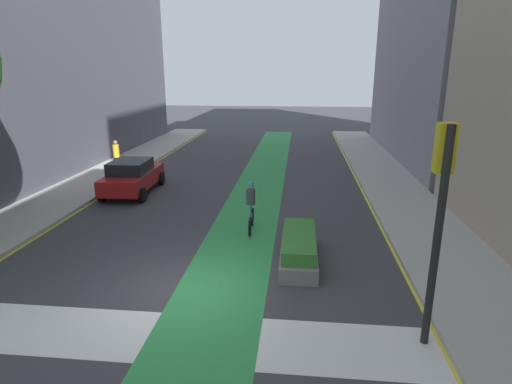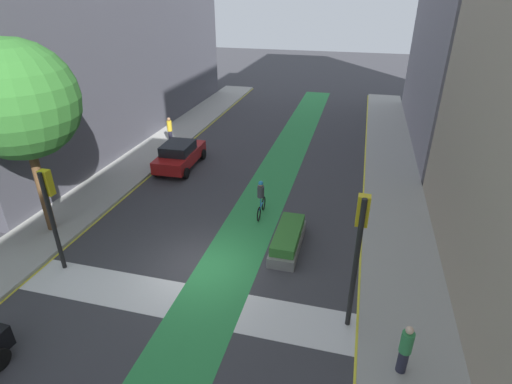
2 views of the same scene
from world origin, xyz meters
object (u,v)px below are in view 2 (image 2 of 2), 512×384
(traffic_signal_near_left, at_px, (50,202))
(pedestrian_sidewalk_right_a, at_px, (405,349))
(car_red_left_far, at_px, (180,155))
(traffic_signal_near_right, at_px, (359,239))
(cyclist_in_lane, at_px, (261,198))
(street_tree_near, at_px, (18,101))
(median_planter, at_px, (288,239))
(pedestrian_sidewalk_left_a, at_px, (170,130))

(traffic_signal_near_left, xyz_separation_m, pedestrian_sidewalk_right_a, (12.30, -1.87, -1.86))
(traffic_signal_near_left, relative_size, car_red_left_far, 0.95)
(traffic_signal_near_right, height_order, car_red_left_far, traffic_signal_near_right)
(cyclist_in_lane, xyz_separation_m, street_tree_near, (-8.64, -3.63, 4.87))
(median_planter, bearing_deg, cyclist_in_lane, 127.25)
(car_red_left_far, xyz_separation_m, street_tree_near, (-2.57, -7.99, 5.04))
(traffic_signal_near_left, distance_m, pedestrian_sidewalk_right_a, 12.58)
(traffic_signal_near_right, xyz_separation_m, pedestrian_sidewalk_right_a, (1.52, -1.66, -2.22))
(cyclist_in_lane, relative_size, pedestrian_sidewalk_right_a, 1.14)
(pedestrian_sidewalk_left_a, height_order, median_planter, pedestrian_sidewalk_left_a)
(pedestrian_sidewalk_right_a, relative_size, street_tree_near, 0.20)
(car_red_left_far, relative_size, cyclist_in_lane, 2.30)
(median_planter, bearing_deg, pedestrian_sidewalk_right_a, -51.45)
(pedestrian_sidewalk_right_a, bearing_deg, traffic_signal_near_left, 171.34)
(median_planter, bearing_deg, pedestrian_sidewalk_left_a, 134.76)
(traffic_signal_near_left, height_order, pedestrian_sidewalk_right_a, traffic_signal_near_left)
(traffic_signal_near_left, height_order, cyclist_in_lane, traffic_signal_near_left)
(traffic_signal_near_left, distance_m, street_tree_near, 4.23)
(traffic_signal_near_left, bearing_deg, median_planter, 22.57)
(traffic_signal_near_right, relative_size, median_planter, 1.44)
(traffic_signal_near_left, bearing_deg, pedestrian_sidewalk_right_a, -8.66)
(median_planter, bearing_deg, traffic_signal_near_left, -157.43)
(traffic_signal_near_right, xyz_separation_m, median_planter, (-2.66, 3.59, -2.79))
(traffic_signal_near_right, relative_size, pedestrian_sidewalk_left_a, 2.67)
(traffic_signal_near_left, height_order, median_planter, traffic_signal_near_left)
(street_tree_near, bearing_deg, traffic_signal_near_right, -9.61)
(traffic_signal_near_left, height_order, car_red_left_far, traffic_signal_near_left)
(pedestrian_sidewalk_right_a, relative_size, pedestrian_sidewalk_left_a, 0.95)
(pedestrian_sidewalk_right_a, xyz_separation_m, median_planter, (-4.18, 5.25, -0.57))
(pedestrian_sidewalk_right_a, bearing_deg, cyclist_in_lane, 128.17)
(traffic_signal_near_right, bearing_deg, median_planter, 126.52)
(car_red_left_far, height_order, median_planter, car_red_left_far)
(cyclist_in_lane, distance_m, median_planter, 2.87)
(pedestrian_sidewalk_left_a, bearing_deg, traffic_signal_near_left, -81.76)
(traffic_signal_near_left, bearing_deg, street_tree_near, 138.24)
(car_red_left_far, distance_m, pedestrian_sidewalk_right_a, 16.83)
(pedestrian_sidewalk_left_a, bearing_deg, cyclist_in_lane, -43.41)
(cyclist_in_lane, xyz_separation_m, pedestrian_sidewalk_left_a, (-8.38, 7.93, 0.06))
(car_red_left_far, xyz_separation_m, pedestrian_sidewalk_right_a, (11.95, -11.85, 0.17))
(traffic_signal_near_left, relative_size, cyclist_in_lane, 2.17)
(car_red_left_far, distance_m, cyclist_in_lane, 7.47)
(street_tree_near, bearing_deg, traffic_signal_near_left, -41.76)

